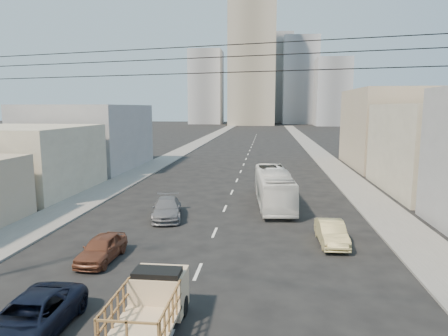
% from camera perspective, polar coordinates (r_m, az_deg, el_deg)
% --- Properties ---
extents(sidewalk_left, '(3.50, 180.00, 0.12)m').
position_cam_1_polar(sidewalk_left, '(81.41, -4.36, 3.24)').
color(sidewalk_left, slate).
rests_on(sidewalk_left, ground).
extents(sidewalk_right, '(3.50, 180.00, 0.12)m').
position_cam_1_polar(sidewalk_right, '(80.49, 12.35, 3.01)').
color(sidewalk_right, slate).
rests_on(sidewalk_right, ground).
extents(lane_dashes, '(0.15, 104.00, 0.01)m').
position_cam_1_polar(lane_dashes, '(63.21, 3.32, 1.65)').
color(lane_dashes, silver).
rests_on(lane_dashes, ground).
extents(flatbed_pickup, '(1.95, 4.41, 1.90)m').
position_cam_1_polar(flatbed_pickup, '(14.60, -10.40, -18.34)').
color(flatbed_pickup, '#D4B68E').
rests_on(flatbed_pickup, ground).
extents(navy_pickup, '(2.25, 4.83, 1.34)m').
position_cam_1_polar(navy_pickup, '(15.75, -26.02, -18.74)').
color(navy_pickup, black).
rests_on(navy_pickup, ground).
extents(city_bus, '(3.24, 10.41, 2.85)m').
position_cam_1_polar(city_bus, '(31.85, 7.11, -2.75)').
color(city_bus, white).
rests_on(city_bus, ground).
extents(sedan_brown, '(1.65, 3.85, 1.29)m').
position_cam_1_polar(sedan_brown, '(21.47, -17.09, -10.89)').
color(sedan_brown, brown).
rests_on(sedan_brown, ground).
extents(sedan_tan, '(1.52, 4.02, 1.31)m').
position_cam_1_polar(sedan_tan, '(23.67, 15.09, -8.94)').
color(sedan_tan, tan).
rests_on(sedan_tan, ground).
extents(sedan_grey, '(2.87, 5.05, 1.38)m').
position_cam_1_polar(sedan_grey, '(28.33, -8.16, -5.74)').
color(sedan_grey, slate).
rests_on(sedan_grey, ground).
extents(overhead_wires, '(23.01, 5.02, 0.72)m').
position_cam_1_polar(overhead_wires, '(11.68, -9.91, 14.82)').
color(overhead_wires, black).
rests_on(overhead_wires, ground).
extents(bldg_right_far, '(12.00, 16.00, 10.00)m').
position_cam_1_polar(bldg_right_far, '(56.30, 23.72, 5.19)').
color(bldg_right_far, tan).
rests_on(bldg_right_far, ground).
extents(bldg_left_mid, '(11.00, 12.00, 6.00)m').
position_cam_1_polar(bldg_left_mid, '(40.58, -26.94, 1.07)').
color(bldg_left_mid, '#A9A088').
rests_on(bldg_left_mid, ground).
extents(bldg_left_far, '(12.00, 16.00, 8.00)m').
position_cam_1_polar(bldg_left_far, '(53.82, -18.75, 4.26)').
color(bldg_left_far, gray).
rests_on(bldg_left_far, ground).
extents(high_rise_tower, '(20.00, 20.00, 60.00)m').
position_cam_1_polar(high_rise_tower, '(181.19, 4.08, 15.70)').
color(high_rise_tower, gray).
rests_on(high_rise_tower, ground).
extents(midrise_ne, '(16.00, 16.00, 40.00)m').
position_cam_1_polar(midrise_ne, '(195.62, 10.82, 12.10)').
color(midrise_ne, gray).
rests_on(midrise_ne, ground).
extents(midrise_nw, '(15.00, 15.00, 34.00)m').
position_cam_1_polar(midrise_nw, '(192.12, -2.55, 11.41)').
color(midrise_nw, gray).
rests_on(midrise_nw, ground).
extents(midrise_back, '(18.00, 18.00, 44.00)m').
position_cam_1_polar(midrise_back, '(210.17, 7.17, 12.48)').
color(midrise_back, gray).
rests_on(midrise_back, ground).
extents(midrise_east, '(14.00, 14.00, 28.00)m').
position_cam_1_polar(midrise_east, '(176.83, 15.22, 10.39)').
color(midrise_east, gray).
rests_on(midrise_east, ground).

